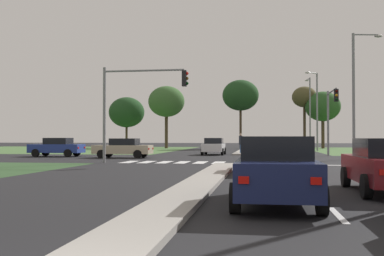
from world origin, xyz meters
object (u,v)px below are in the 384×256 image
Objects in this scene: car_navy_near at (276,170)px; treeline_near at (127,112)px; treeline_fifth at (323,107)px; traffic_signal_near_left at (134,96)px; street_lamp_fourth at (310,110)px; car_beige_seventh at (123,148)px; treeline_second at (166,102)px; car_blue_sixth at (57,147)px; treeline_fourth at (304,98)px; car_white_fifth at (214,146)px; treeline_third at (241,95)px; pedestrian_at_median at (241,141)px; street_lamp_second at (356,89)px; car_red_third at (265,154)px; traffic_signal_far_right at (331,110)px; street_lamp_third at (316,107)px.

car_navy_near is 0.59× the size of treeline_near.
traffic_signal_near_left is at bearing -111.69° from treeline_fifth.
car_navy_near is 0.56× the size of treeline_fifth.
street_lamp_fourth reaches higher than treeline_fifth.
treeline_second is at bearing 5.81° from car_beige_seventh.
treeline_fourth reaches higher than car_blue_sixth.
car_white_fifth is 15.43m from traffic_signal_near_left.
treeline_third reaches higher than traffic_signal_near_left.
treeline_fourth reaches higher than pedestrian_at_median.
treeline_fourth is (13.94, 42.07, 3.34)m from traffic_signal_near_left.
street_lamp_second is (6.45, 23.71, 4.28)m from car_navy_near.
treeline_third is (-3.27, 55.35, 6.80)m from car_navy_near.
treeline_fifth reaches higher than car_red_third.
traffic_signal_near_left is at bearing -96.92° from treeline_third.
traffic_signal_far_right is 34.23m from treeline_second.
car_blue_sixth is 37.44m from street_lamp_fourth.
traffic_signal_near_left is 16.25m from street_lamp_second.
pedestrian_at_median is 0.22× the size of treeline_fifth.
car_navy_near is 54.57m from street_lamp_fourth.
street_lamp_third reaches higher than treeline_second.
treeline_fifth is (3.17, 29.90, 2.22)m from traffic_signal_far_right.
car_red_third is 21.70m from car_white_fifth.
street_lamp_fourth is 1.08× the size of treeline_fourth.
car_navy_near reaches higher than car_white_fifth.
street_lamp_third is at bearing -90.73° from street_lamp_fourth.
treeline_third is at bearing 172.04° from street_lamp_fourth.
car_navy_near is 58.58m from treeline_fifth.
car_red_third is 0.46× the size of treeline_second.
car_beige_seventh is (6.12, -1.47, -0.02)m from car_blue_sixth.
traffic_signal_far_right is 17.77m from street_lamp_third.
treeline_near is at bearing 128.08° from street_lamp_second.
street_lamp_second reaches higher than traffic_signal_near_left.
car_navy_near is 18.49m from traffic_signal_near_left.
pedestrian_at_median is (-8.71, 9.00, -3.86)m from street_lamp_second.
treeline_fifth reaches higher than car_blue_sixth.
traffic_signal_far_right is 0.57× the size of street_lamp_fourth.
pedestrian_at_median is 23.54m from treeline_third.
street_lamp_second is (23.49, -1.36, 4.31)m from car_blue_sixth.
pedestrian_at_median is at bearing 70.68° from traffic_signal_near_left.
treeline_fourth is (22.98, 33.34, 6.65)m from car_blue_sixth.
car_navy_near is 1.11× the size of car_red_third.
traffic_signal_far_right is at bearing 79.24° from car_navy_near.
traffic_signal_near_left reaches higher than traffic_signal_far_right.
treeline_third reaches higher than pedestrian_at_median.
treeline_second is at bearing 18.06° from pedestrian_at_median.
treeline_fourth is (5.94, 58.41, 6.63)m from car_navy_near.
street_lamp_second is at bearing -93.32° from car_blue_sixth.
treeline_third reaches higher than car_white_fifth.
car_navy_near is at bearing -96.60° from street_lamp_fourth.
street_lamp_fourth is at bearing -29.45° from car_beige_seventh.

